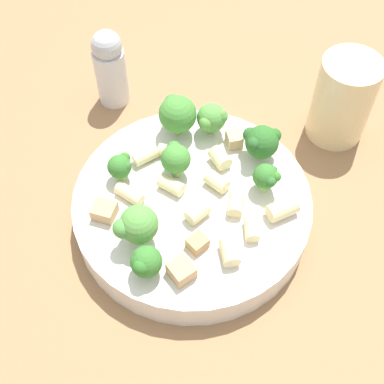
% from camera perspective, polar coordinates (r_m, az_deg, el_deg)
% --- Properties ---
extents(ground_plane, '(2.00, 2.00, 0.00)m').
position_cam_1_polar(ground_plane, '(0.56, 0.00, -2.68)').
color(ground_plane, '#936D47').
extents(pasta_bowl, '(0.24, 0.24, 0.04)m').
position_cam_1_polar(pasta_bowl, '(0.54, 0.00, -1.50)').
color(pasta_bowl, silver).
rests_on(pasta_bowl, ground_plane).
extents(broccoli_floret_0, '(0.03, 0.03, 0.03)m').
position_cam_1_polar(broccoli_floret_0, '(0.52, 7.94, 1.59)').
color(broccoli_floret_0, '#9EC175').
rests_on(broccoli_floret_0, pasta_bowl).
extents(broccoli_floret_1, '(0.04, 0.04, 0.04)m').
position_cam_1_polar(broccoli_floret_1, '(0.54, 7.41, 5.35)').
color(broccoli_floret_1, '#93B766').
rests_on(broccoli_floret_1, pasta_bowl).
extents(broccoli_floret_2, '(0.03, 0.03, 0.04)m').
position_cam_1_polar(broccoli_floret_2, '(0.53, -1.78, 3.65)').
color(broccoli_floret_2, '#9EC175').
rests_on(broccoli_floret_2, pasta_bowl).
extents(broccoli_floret_3, '(0.04, 0.04, 0.05)m').
position_cam_1_polar(broccoli_floret_3, '(0.56, -1.52, 8.45)').
color(broccoli_floret_3, '#93B766').
rests_on(broccoli_floret_3, pasta_bowl).
extents(broccoli_floret_4, '(0.03, 0.03, 0.03)m').
position_cam_1_polar(broccoli_floret_4, '(0.47, -4.76, -7.59)').
color(broccoli_floret_4, '#93B766').
rests_on(broccoli_floret_4, pasta_bowl).
extents(broccoli_floret_5, '(0.03, 0.03, 0.04)m').
position_cam_1_polar(broccoli_floret_5, '(0.56, 2.14, 7.86)').
color(broccoli_floret_5, '#84AD60').
rests_on(broccoli_floret_5, pasta_bowl).
extents(broccoli_floret_6, '(0.02, 0.03, 0.03)m').
position_cam_1_polar(broccoli_floret_6, '(0.53, -7.65, 2.73)').
color(broccoli_floret_6, '#93B766').
rests_on(broccoli_floret_6, pasta_bowl).
extents(broccoli_floret_7, '(0.04, 0.04, 0.05)m').
position_cam_1_polar(broccoli_floret_7, '(0.48, -5.81, -3.48)').
color(broccoli_floret_7, '#9EC175').
rests_on(broccoli_floret_7, pasta_bowl).
extents(rigatoni_0, '(0.03, 0.03, 0.02)m').
position_cam_1_polar(rigatoni_0, '(0.52, 9.60, -1.80)').
color(rigatoni_0, beige).
rests_on(rigatoni_0, pasta_bowl).
extents(rigatoni_1, '(0.02, 0.03, 0.02)m').
position_cam_1_polar(rigatoni_1, '(0.51, 0.57, -2.19)').
color(rigatoni_1, beige).
rests_on(rigatoni_1, pasta_bowl).
extents(rigatoni_2, '(0.03, 0.03, 0.02)m').
position_cam_1_polar(rigatoni_2, '(0.49, 4.06, -6.40)').
color(rigatoni_2, beige).
rests_on(rigatoni_2, pasta_bowl).
extents(rigatoni_3, '(0.03, 0.02, 0.01)m').
position_cam_1_polar(rigatoni_3, '(0.52, -6.68, -0.22)').
color(rigatoni_3, beige).
rests_on(rigatoni_3, pasta_bowl).
extents(rigatoni_4, '(0.02, 0.02, 0.01)m').
position_cam_1_polar(rigatoni_4, '(0.55, -2.47, 4.35)').
color(rigatoni_4, beige).
rests_on(rigatoni_4, pasta_bowl).
extents(rigatoni_5, '(0.02, 0.02, 0.02)m').
position_cam_1_polar(rigatoni_5, '(0.51, 4.68, -1.34)').
color(rigatoni_5, beige).
rests_on(rigatoni_5, pasta_bowl).
extents(rigatoni_6, '(0.03, 0.03, 0.02)m').
position_cam_1_polar(rigatoni_6, '(0.55, 3.00, 3.62)').
color(rigatoni_6, beige).
rests_on(rigatoni_6, pasta_bowl).
extents(rigatoni_7, '(0.02, 0.03, 0.01)m').
position_cam_1_polar(rigatoni_7, '(0.55, -5.00, 3.86)').
color(rigatoni_7, beige).
rests_on(rigatoni_7, pasta_bowl).
extents(rigatoni_8, '(0.03, 0.02, 0.01)m').
position_cam_1_polar(rigatoni_8, '(0.52, -2.41, 0.44)').
color(rigatoni_8, beige).
rests_on(rigatoni_8, pasta_bowl).
extents(rigatoni_9, '(0.02, 0.03, 0.01)m').
position_cam_1_polar(rigatoni_9, '(0.50, 6.40, -3.94)').
color(rigatoni_9, beige).
rests_on(rigatoni_9, pasta_bowl).
extents(rigatoni_10, '(0.03, 0.02, 0.02)m').
position_cam_1_polar(rigatoni_10, '(0.53, 2.66, 1.10)').
color(rigatoni_10, beige).
rests_on(rigatoni_10, pasta_bowl).
extents(chicken_chunk_0, '(0.02, 0.02, 0.01)m').
position_cam_1_polar(chicken_chunk_0, '(0.52, -9.34, -2.00)').
color(chicken_chunk_0, tan).
rests_on(chicken_chunk_0, pasta_bowl).
extents(chicken_chunk_1, '(0.02, 0.02, 0.02)m').
position_cam_1_polar(chicken_chunk_1, '(0.56, 4.53, 5.65)').
color(chicken_chunk_1, tan).
rests_on(chicken_chunk_1, pasta_bowl).
extents(chicken_chunk_2, '(0.02, 0.02, 0.01)m').
position_cam_1_polar(chicken_chunk_2, '(0.49, 0.58, -5.46)').
color(chicken_chunk_2, tan).
rests_on(chicken_chunk_2, pasta_bowl).
extents(chicken_chunk_3, '(0.03, 0.03, 0.02)m').
position_cam_1_polar(chicken_chunk_3, '(0.48, -1.14, -8.38)').
color(chicken_chunk_3, tan).
rests_on(chicken_chunk_3, pasta_bowl).
extents(drinking_glass, '(0.07, 0.07, 0.10)m').
position_cam_1_polar(drinking_glass, '(0.62, 15.66, 9.08)').
color(drinking_glass, beige).
rests_on(drinking_glass, ground_plane).
extents(pepper_shaker, '(0.04, 0.04, 0.10)m').
position_cam_1_polar(pepper_shaker, '(0.64, -8.74, 13.00)').
color(pepper_shaker, silver).
rests_on(pepper_shaker, ground_plane).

